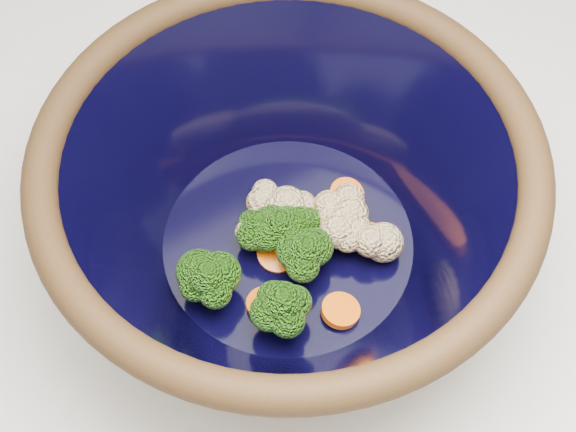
{
  "coord_description": "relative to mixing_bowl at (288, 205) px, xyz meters",
  "views": [
    {
      "loc": [
        -0.11,
        -0.21,
        1.48
      ],
      "look_at": [
        0.06,
        0.06,
        0.97
      ],
      "focal_mm": 50.0,
      "sensor_mm": 36.0,
      "label": 1
    }
  ],
  "objects": [
    {
      "name": "mixing_bowl",
      "position": [
        0.0,
        0.0,
        0.0
      ],
      "size": [
        0.43,
        0.43,
        0.16
      ],
      "rotation": [
        0.0,
        0.0,
        0.32
      ],
      "color": "black",
      "rests_on": "counter"
    },
    {
      "name": "vegetable_pile",
      "position": [
        -0.01,
        -0.02,
        -0.03
      ],
      "size": [
        0.17,
        0.13,
        0.06
      ],
      "color": "#608442",
      "rests_on": "mixing_bowl"
    }
  ]
}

